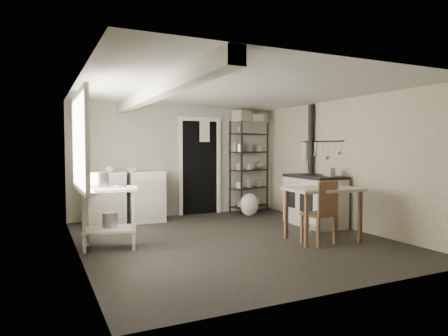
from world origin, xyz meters
name	(u,v)px	position (x,y,z in m)	size (l,w,h in m)	color
floor	(232,239)	(0.00, 0.00, 0.00)	(5.00, 5.00, 0.00)	black
ceiling	(232,91)	(0.00, 0.00, 2.30)	(5.00, 5.00, 0.00)	silver
wall_back	(180,161)	(0.00, 2.50, 1.15)	(4.50, 0.02, 2.30)	#A9A490
wall_front	(346,176)	(0.00, -2.50, 1.15)	(4.50, 0.02, 2.30)	#A9A490
wall_left	(78,169)	(-2.25, 0.00, 1.15)	(0.02, 5.00, 2.30)	#A9A490
wall_right	(345,163)	(2.25, 0.00, 1.15)	(0.02, 5.00, 2.30)	#A9A490
window	(78,142)	(-2.22, 0.20, 1.50)	(0.12, 1.76, 1.28)	white
doorway	(200,168)	(0.45, 2.47, 1.00)	(0.96, 0.10, 2.08)	white
ceiling_beam	(156,93)	(-1.20, 0.00, 2.20)	(0.18, 5.00, 0.18)	white
wallpaper_panel	(345,163)	(2.24, 0.00, 1.15)	(0.01, 5.00, 2.30)	beige
utensil_rail	(321,141)	(2.19, 0.60, 1.55)	(0.06, 1.20, 0.44)	#A8A8AA
prep_table	(110,220)	(-1.81, 0.25, 0.40)	(0.76, 0.54, 0.87)	white
stockpot	(99,182)	(-1.95, 0.30, 0.94)	(0.27, 0.27, 0.29)	#A8A8AA
saucepan	(119,188)	(-1.69, 0.23, 0.85)	(0.19, 0.19, 0.11)	#A8A8AA
bucket	(110,221)	(-1.80, 0.30, 0.39)	(0.22, 0.22, 0.23)	#A8A8AA
base_cabinets	(127,198)	(-1.19, 2.14, 0.46)	(1.48, 0.64, 0.98)	beige
mixing_bowl	(131,172)	(-1.10, 2.14, 0.95)	(0.28, 0.28, 0.07)	white
counter_cup	(110,172)	(-1.52, 2.03, 0.97)	(0.13, 0.13, 0.10)	white
shelf_rack	(249,169)	(1.57, 2.31, 0.95)	(0.95, 0.37, 2.01)	black
shelf_jar	(234,150)	(1.21, 2.33, 1.37)	(0.09, 0.09, 0.20)	white
storage_box_a	(242,121)	(1.38, 2.28, 2.01)	(0.34, 0.30, 0.23)	#BFAE9A
storage_box_b	(257,123)	(1.75, 2.28, 1.99)	(0.26, 0.24, 0.17)	#BFAE9A
stove	(314,201)	(1.87, 0.37, 0.44)	(0.65, 1.17, 0.92)	beige
stovepipe	(311,139)	(2.16, 0.87, 1.59)	(0.11, 0.11, 1.48)	black
side_ledge	(330,204)	(1.93, 0.01, 0.43)	(0.52, 0.28, 0.80)	white
oats_box	(329,172)	(1.89, -0.01, 1.01)	(0.11, 0.18, 0.28)	#BFAE9A
work_table	(322,216)	(1.22, -0.65, 0.38)	(1.07, 0.75, 0.82)	beige
table_cup	(338,188)	(1.45, -0.73, 0.81)	(0.10, 0.10, 0.10)	white
chair	(318,211)	(1.02, -0.80, 0.48)	(0.39, 0.41, 0.94)	brown
flour_sack	(249,205)	(1.28, 1.77, 0.24)	(0.40, 0.34, 0.47)	beige
floor_crock	(308,228)	(1.40, -0.07, 0.07)	(0.11, 0.11, 0.14)	white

